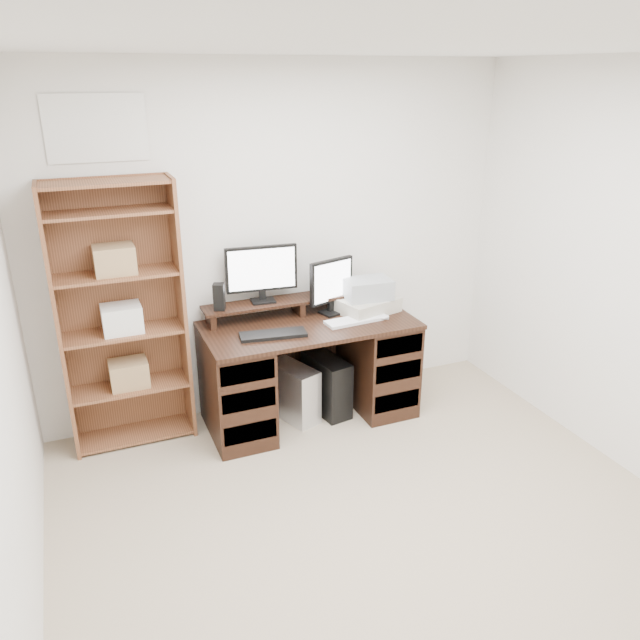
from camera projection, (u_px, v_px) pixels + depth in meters
room at (422, 350)px, 2.77m from camera, size 3.54×4.04×2.54m
desk at (309, 369)px, 4.53m from camera, size 1.50×0.70×0.75m
riser_shelf at (298, 301)px, 4.54m from camera, size 1.40×0.22×0.12m
monitor_wide at (262, 271)px, 4.38m from camera, size 0.51×0.15×0.40m
monitor_small at (331, 284)px, 4.50m from camera, size 0.36×0.18×0.40m
speaker at (219, 297)px, 4.27m from camera, size 0.10×0.10×0.19m
keyboard_black at (273, 335)px, 4.17m from camera, size 0.46×0.21×0.02m
keyboard_white at (356, 320)px, 4.42m from camera, size 0.47×0.17×0.02m
mouse at (384, 317)px, 4.45m from camera, size 0.10×0.08×0.03m
printer at (367, 305)px, 4.59m from camera, size 0.48×0.41×0.10m
basket at (368, 289)px, 4.54m from camera, size 0.35×0.27×0.14m
tower_silver at (294, 392)px, 4.58m from camera, size 0.31×0.45×0.41m
tower_black at (326, 384)px, 4.67m from camera, size 0.26×0.46×0.44m
bookshelf at (121, 315)px, 4.08m from camera, size 0.80×0.30×1.80m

